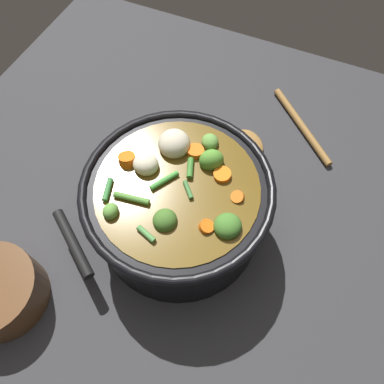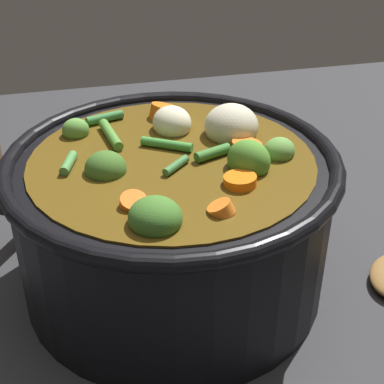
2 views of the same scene
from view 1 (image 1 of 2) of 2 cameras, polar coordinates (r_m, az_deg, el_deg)
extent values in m
plane|color=#2D2D30|center=(0.68, -1.92, -5.00)|extent=(1.10, 1.10, 0.00)
cylinder|color=black|center=(0.62, -2.10, -2.42)|extent=(0.29, 0.29, 0.14)
torus|color=black|center=(0.56, -2.33, 0.74)|extent=(0.31, 0.31, 0.01)
cylinder|color=brown|center=(0.61, -2.12, -2.19)|extent=(0.26, 0.26, 0.13)
ellipsoid|color=#629741|center=(0.60, 2.83, 7.83)|extent=(0.04, 0.04, 0.02)
ellipsoid|color=#5E983E|center=(0.54, -12.61, -2.99)|extent=(0.03, 0.03, 0.02)
ellipsoid|color=#407429|center=(0.52, 5.60, -5.32)|extent=(0.06, 0.06, 0.03)
ellipsoid|color=#4F8B2E|center=(0.57, 3.05, 4.99)|extent=(0.05, 0.05, 0.04)
ellipsoid|color=#3F6B27|center=(0.53, -4.26, -4.46)|extent=(0.04, 0.05, 0.03)
cylinder|color=orange|center=(0.57, 4.75, 2.64)|extent=(0.04, 0.04, 0.01)
cylinder|color=orange|center=(0.55, 7.16, -0.79)|extent=(0.03, 0.03, 0.02)
cylinder|color=orange|center=(0.59, -10.11, 4.90)|extent=(0.04, 0.04, 0.02)
cylinder|color=orange|center=(0.53, 2.23, -5.48)|extent=(0.03, 0.03, 0.02)
cylinder|color=orange|center=(0.59, 0.37, 6.36)|extent=(0.03, 0.03, 0.02)
ellipsoid|color=beige|center=(0.57, -7.24, 4.30)|extent=(0.05, 0.04, 0.03)
ellipsoid|color=beige|center=(0.59, -2.81, 7.57)|extent=(0.07, 0.07, 0.04)
cylinder|color=#3F783A|center=(0.55, -0.80, 0.00)|extent=(0.03, 0.03, 0.01)
cylinder|color=#387F3C|center=(0.56, -13.06, 0.38)|extent=(0.02, 0.04, 0.01)
cylinder|color=#39762B|center=(0.57, -0.29, 3.77)|extent=(0.02, 0.04, 0.01)
cylinder|color=#4D8D46|center=(0.52, -7.19, -6.52)|extent=(0.03, 0.02, 0.01)
cylinder|color=#4F8B35|center=(0.55, -9.47, -0.97)|extent=(0.06, 0.02, 0.01)
cylinder|color=#3F9238|center=(0.56, -4.30, 1.90)|extent=(0.03, 0.05, 0.01)
ellipsoid|color=olive|center=(0.77, 8.81, 7.47)|extent=(0.10, 0.09, 0.02)
cylinder|color=olive|center=(0.83, 16.77, 9.92)|extent=(0.17, 0.16, 0.01)
cylinder|color=black|center=(0.63, -18.16, -7.61)|extent=(0.12, 0.09, 0.02)
camera|label=2|loc=(0.42, 58.18, -13.71)|focal=54.03mm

